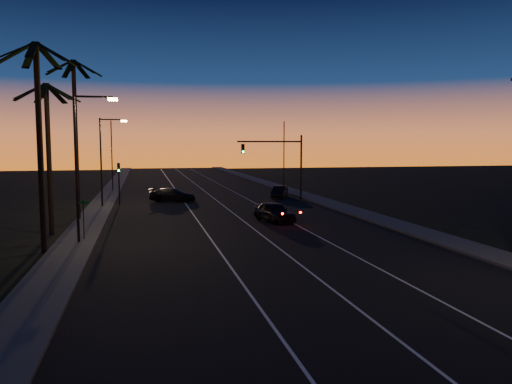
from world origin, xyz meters
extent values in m
plane|color=black|center=(0.00, 0.00, 0.00)|extent=(220.00, 220.00, 0.00)
cube|color=black|center=(0.00, 30.00, 0.01)|extent=(20.00, 170.00, 0.01)
cube|color=#383835|center=(-11.20, 30.00, 0.08)|extent=(2.40, 170.00, 0.16)
cube|color=#383835|center=(11.20, 30.00, 0.08)|extent=(2.40, 170.00, 0.16)
cube|color=silver|center=(-3.00, 30.00, 0.02)|extent=(0.12, 160.00, 0.01)
cube|color=silver|center=(0.50, 30.00, 0.02)|extent=(0.12, 160.00, 0.01)
cube|color=silver|center=(4.00, 30.00, 0.02)|extent=(0.12, 160.00, 0.01)
cylinder|color=black|center=(-12.60, 18.00, 5.75)|extent=(0.32, 0.32, 11.50)
cube|color=black|center=(-11.57, 18.26, 10.94)|extent=(2.18, 0.92, 1.18)
cube|color=black|center=(-12.16, 18.97, 10.94)|extent=(1.25, 2.12, 1.18)
cube|color=black|center=(-13.08, 18.94, 10.94)|extent=(1.34, 2.09, 1.18)
cube|color=black|center=(-13.64, 18.21, 10.94)|extent=(2.18, 0.82, 1.18)
cube|color=black|center=(-13.41, 17.32, 10.94)|extent=(1.90, 1.69, 1.18)
cube|color=black|center=(-12.57, 16.94, 10.94)|extent=(0.45, 2.16, 1.18)
cube|color=black|center=(-11.75, 17.36, 10.94)|extent=(1.95, 1.61, 1.18)
cylinder|color=black|center=(-13.20, 24.00, 5.00)|extent=(0.32, 0.32, 10.00)
cube|color=black|center=(-12.17, 24.26, 9.44)|extent=(2.18, 0.92, 1.18)
cube|color=black|center=(-12.76, 24.97, 9.44)|extent=(1.25, 2.12, 1.18)
cube|color=black|center=(-13.68, 24.94, 9.44)|extent=(1.34, 2.09, 1.18)
cube|color=black|center=(-14.24, 24.21, 9.44)|extent=(2.18, 0.82, 1.18)
cube|color=black|center=(-14.01, 23.32, 9.44)|extent=(1.90, 1.69, 1.18)
cube|color=black|center=(-13.17, 22.94, 9.44)|extent=(0.45, 2.16, 1.18)
cube|color=black|center=(-12.35, 23.36, 9.44)|extent=(1.95, 1.61, 1.18)
cylinder|color=black|center=(-12.20, 30.00, 6.25)|extent=(0.32, 0.32, 12.50)
cube|color=black|center=(-11.17, 30.26, 11.94)|extent=(2.18, 0.92, 1.18)
cube|color=black|center=(-11.76, 30.97, 11.94)|extent=(1.25, 2.12, 1.18)
cube|color=black|center=(-12.68, 30.94, 11.94)|extent=(1.34, 2.09, 1.18)
cube|color=black|center=(-13.24, 30.21, 11.94)|extent=(2.18, 0.82, 1.18)
cube|color=black|center=(-13.01, 29.32, 11.94)|extent=(1.90, 1.69, 1.18)
cube|color=black|center=(-12.17, 28.94, 11.94)|extent=(0.45, 2.16, 1.18)
cube|color=black|center=(-11.35, 29.36, 11.94)|extent=(1.95, 1.61, 1.18)
cylinder|color=black|center=(-11.00, 20.00, 4.50)|extent=(0.16, 0.16, 9.00)
cylinder|color=black|center=(-9.90, 20.00, 8.85)|extent=(2.20, 0.12, 0.12)
cube|color=#EEB55F|center=(-8.80, 20.00, 8.72)|extent=(0.55, 0.26, 0.16)
cylinder|color=black|center=(-11.00, 38.00, 4.25)|extent=(0.16, 0.16, 8.50)
cylinder|color=black|center=(-9.90, 38.00, 8.35)|extent=(2.20, 0.12, 0.12)
cube|color=#EEB55F|center=(-8.80, 38.00, 8.22)|extent=(0.55, 0.26, 0.16)
cylinder|color=black|center=(-10.80, 21.00, 1.30)|extent=(0.06, 0.06, 2.60)
cube|color=#0B4318|center=(-10.80, 21.00, 2.45)|extent=(0.70, 0.03, 0.20)
cylinder|color=black|center=(9.50, 40.00, 3.50)|extent=(0.20, 0.20, 7.00)
cylinder|color=black|center=(6.00, 40.00, 6.30)|extent=(7.00, 0.16, 0.16)
cube|color=black|center=(3.10, 40.00, 5.55)|extent=(0.32, 0.28, 1.00)
sphere|color=black|center=(3.10, 39.83, 5.87)|extent=(0.20, 0.20, 0.20)
sphere|color=black|center=(3.10, 39.83, 5.55)|extent=(0.20, 0.20, 0.20)
sphere|color=#14FF59|center=(3.10, 39.83, 5.23)|extent=(0.20, 0.20, 0.20)
cylinder|color=black|center=(-9.50, 40.00, 2.10)|extent=(0.14, 0.14, 4.20)
cube|color=black|center=(-9.50, 40.00, 3.70)|extent=(0.28, 0.25, 0.90)
sphere|color=black|center=(-9.50, 39.85, 3.98)|extent=(0.18, 0.18, 0.18)
sphere|color=black|center=(-9.50, 39.85, 3.70)|extent=(0.18, 0.18, 0.18)
sphere|color=#14FF59|center=(-9.50, 39.85, 3.42)|extent=(0.18, 0.18, 0.18)
cylinder|color=black|center=(-11.00, 55.00, 4.50)|extent=(0.14, 0.14, 9.00)
cylinder|color=black|center=(11.00, 52.00, 4.50)|extent=(0.14, 0.14, 9.00)
imported|color=black|center=(2.80, 25.97, 0.77)|extent=(2.80, 4.76, 1.52)
sphere|color=#FF0F05|center=(2.69, 23.21, 1.01)|extent=(0.18, 0.18, 0.18)
sphere|color=#FF0F05|center=(4.17, 23.57, 1.01)|extent=(0.18, 0.18, 0.18)
imported|color=black|center=(7.78, 42.46, 0.67)|extent=(2.93, 4.23, 1.32)
imported|color=black|center=(-4.16, 41.40, 0.72)|extent=(5.22, 3.35, 1.41)
camera|label=1|loc=(-7.10, -11.32, 6.07)|focal=35.00mm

